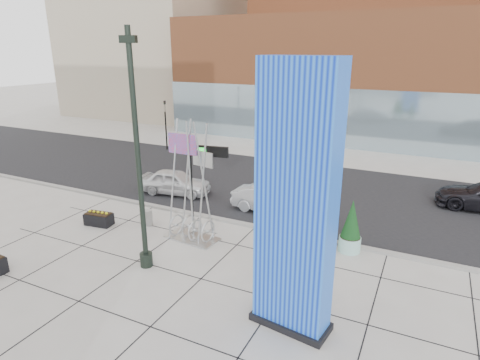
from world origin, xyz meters
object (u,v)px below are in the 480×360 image
at_px(public_art_sculpture, 191,210).
at_px(overhead_street_sign, 203,159).
at_px(concrete_bollard, 148,218).
at_px(blue_pylon, 296,209).
at_px(car_silver_mid, 272,200).
at_px(lamp_post, 140,178).
at_px(car_white_west, 175,182).

xyz_separation_m(public_art_sculpture, overhead_street_sign, (0.01, 1.12, 2.04)).
xyz_separation_m(public_art_sculpture, concrete_bollard, (-2.69, 0.32, -1.03)).
distance_m(blue_pylon, car_silver_mid, 9.50).
height_order(blue_pylon, lamp_post, lamp_post).
distance_m(public_art_sculpture, car_silver_mid, 4.93).
bearing_deg(blue_pylon, car_silver_mid, 123.49).
bearing_deg(public_art_sculpture, concrete_bollard, 179.23).
height_order(car_white_west, car_silver_mid, car_white_west).
bearing_deg(car_white_west, overhead_street_sign, -139.82).
distance_m(concrete_bollard, car_silver_mid, 6.30).
xyz_separation_m(public_art_sculpture, car_silver_mid, (2.08, 4.41, -0.72)).
xyz_separation_m(lamp_post, car_silver_mid, (2.43, 7.21, -2.94)).
bearing_deg(blue_pylon, public_art_sculpture, 156.20).
height_order(public_art_sculpture, car_white_west, public_art_sculpture).
bearing_deg(lamp_post, overhead_street_sign, 84.57).
distance_m(public_art_sculpture, concrete_bollard, 2.90).
bearing_deg(car_silver_mid, blue_pylon, -152.08).
height_order(public_art_sculpture, concrete_bollard, public_art_sculpture).
relative_size(car_white_west, car_silver_mid, 0.99).
bearing_deg(public_art_sculpture, blue_pylon, -26.13).
distance_m(overhead_street_sign, car_silver_mid, 4.77).
distance_m(concrete_bollard, car_white_west, 4.49).
xyz_separation_m(overhead_street_sign, car_silver_mid, (2.06, 3.30, -2.76)).
relative_size(overhead_street_sign, car_white_west, 0.97).
distance_m(lamp_post, public_art_sculpture, 3.58).
height_order(blue_pylon, overhead_street_sign, blue_pylon).
height_order(concrete_bollard, overhead_street_sign, overhead_street_sign).
distance_m(concrete_bollard, overhead_street_sign, 4.17).
distance_m(public_art_sculpture, car_white_west, 6.17).
bearing_deg(car_white_west, car_silver_mid, -101.08).
xyz_separation_m(blue_pylon, concrete_bollard, (-8.59, 4.02, -3.47)).
distance_m(blue_pylon, car_white_west, 13.33).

